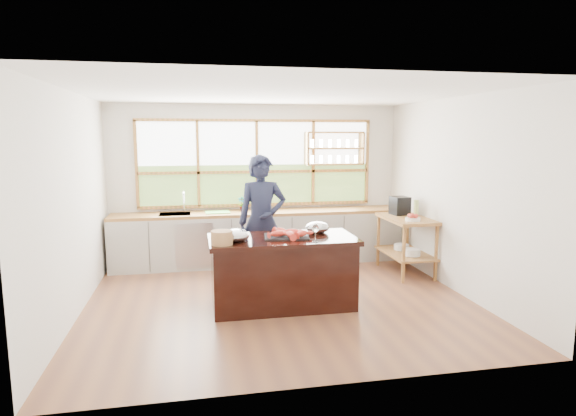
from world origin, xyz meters
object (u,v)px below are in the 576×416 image
object	(u,v)px
island	(282,271)
espresso_machine	(400,206)
wicker_basket	(222,238)
cook	(262,222)

from	to	relation	value
island	espresso_machine	distance (m)	2.65
wicker_basket	cook	bearing A→B (deg)	60.57
wicker_basket	island	bearing A→B (deg)	18.62
espresso_machine	island	bearing A→B (deg)	-154.52
cook	espresso_machine	world-z (taller)	cook
island	wicker_basket	distance (m)	0.97
island	cook	xyz separation A→B (m)	(-0.14, 0.87, 0.50)
espresso_machine	wicker_basket	xyz separation A→B (m)	(-2.96, -1.63, -0.06)
cook	espresso_machine	bearing A→B (deg)	13.15
espresso_machine	cook	bearing A→B (deg)	-174.44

